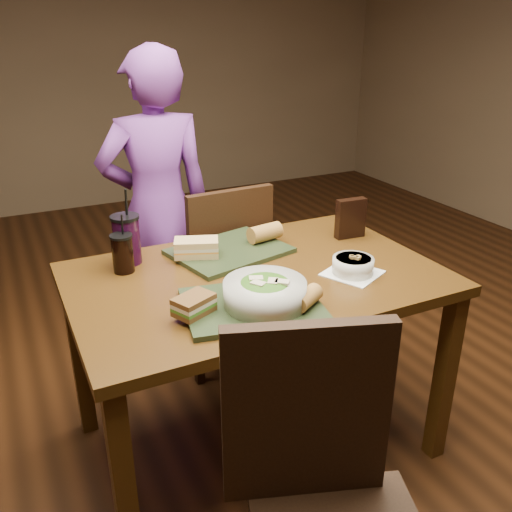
# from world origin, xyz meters

# --- Properties ---
(ground) EXTENTS (6.00, 6.00, 0.00)m
(ground) POSITION_xyz_m (0.00, 0.00, 0.00)
(ground) COLOR #381C0B
(ground) RESTS_ON ground
(dining_table) EXTENTS (1.30, 0.85, 0.75)m
(dining_table) POSITION_xyz_m (0.00, 0.00, 0.66)
(dining_table) COLOR #482C0E
(dining_table) RESTS_ON ground
(chair_near) EXTENTS (0.53, 0.54, 0.95)m
(chair_near) POSITION_xyz_m (-0.20, -0.78, 0.53)
(chair_near) COLOR black
(chair_near) RESTS_ON ground
(chair_far) EXTENTS (0.42, 0.42, 0.93)m
(chair_far) POSITION_xyz_m (0.10, 0.56, 0.51)
(chair_far) COLOR black
(chair_far) RESTS_ON ground
(diner) EXTENTS (0.56, 0.38, 1.50)m
(diner) POSITION_xyz_m (-0.10, 0.88, 0.75)
(diner) COLOR #72328B
(diner) RESTS_ON ground
(tray_near) EXTENTS (0.47, 0.39, 0.02)m
(tray_near) POSITION_xyz_m (-0.12, -0.22, 0.76)
(tray_near) COLOR #232E18
(tray_near) RESTS_ON dining_table
(tray_far) EXTENTS (0.48, 0.41, 0.02)m
(tray_far) POSITION_xyz_m (-0.01, 0.22, 0.76)
(tray_far) COLOR #232E18
(tray_far) RESTS_ON dining_table
(salad_bowl) EXTENTS (0.26, 0.26, 0.09)m
(salad_bowl) POSITION_xyz_m (-0.09, -0.24, 0.81)
(salad_bowl) COLOR silver
(salad_bowl) RESTS_ON tray_near
(soup_bowl) EXTENTS (0.24, 0.24, 0.07)m
(soup_bowl) POSITION_xyz_m (0.31, -0.15, 0.78)
(soup_bowl) COLOR white
(soup_bowl) RESTS_ON dining_table
(sandwich_near) EXTENTS (0.14, 0.12, 0.06)m
(sandwich_near) POSITION_xyz_m (-0.31, -0.20, 0.80)
(sandwich_near) COLOR #593819
(sandwich_near) RESTS_ON tray_near
(sandwich_far) EXTENTS (0.18, 0.14, 0.07)m
(sandwich_far) POSITION_xyz_m (-0.15, 0.21, 0.80)
(sandwich_far) COLOR tan
(sandwich_far) RESTS_ON tray_far
(baguette_near) EXTENTS (0.13, 0.11, 0.06)m
(baguette_near) POSITION_xyz_m (0.02, -0.31, 0.80)
(baguette_near) COLOR #AD7533
(baguette_near) RESTS_ON tray_near
(baguette_far) EXTENTS (0.15, 0.09, 0.07)m
(baguette_far) POSITION_xyz_m (0.16, 0.24, 0.80)
(baguette_far) COLOR #AD7533
(baguette_far) RESTS_ON tray_far
(cup_cola) EXTENTS (0.08, 0.08, 0.22)m
(cup_cola) POSITION_xyz_m (-0.42, 0.23, 0.82)
(cup_cola) COLOR black
(cup_cola) RESTS_ON dining_table
(cup_berry) EXTENTS (0.11, 0.11, 0.29)m
(cup_berry) POSITION_xyz_m (-0.38, 0.30, 0.84)
(cup_berry) COLOR black
(cup_berry) RESTS_ON dining_table
(chip_bag) EXTENTS (0.13, 0.05, 0.17)m
(chip_bag) POSITION_xyz_m (0.51, 0.16, 0.83)
(chip_bag) COLOR black
(chip_bag) RESTS_ON dining_table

